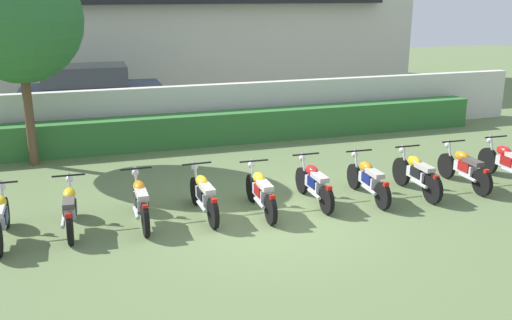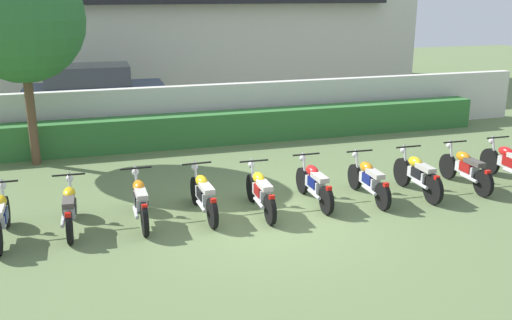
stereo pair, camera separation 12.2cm
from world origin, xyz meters
name	(u,v)px [view 2 (the right image)]	position (x,y,z in m)	size (l,w,h in m)	color
ground	(270,221)	(0.00, 0.00, 0.00)	(60.00, 60.00, 0.00)	#607547
building	(151,3)	(0.00, 16.56, 3.72)	(22.80, 6.50, 7.44)	beige
compound_wall	(198,112)	(0.00, 6.73, 0.81)	(21.66, 0.30, 1.61)	silver
hedge_row	(204,129)	(0.00, 6.03, 0.45)	(17.33, 0.70, 0.91)	#337033
parked_car	(94,94)	(-2.86, 10.15, 0.94)	(4.54, 2.15, 1.89)	navy
tree_near_inspector	(21,20)	(-4.50, 5.35, 3.59)	(3.02, 3.02, 5.11)	brown
motorcycle_in_row_1	(1,217)	(-4.80, 0.56, 0.44)	(0.60, 1.86, 0.95)	black
motorcycle_in_row_2	(70,207)	(-3.64, 0.69, 0.44)	(0.60, 1.82, 0.94)	black
motorcycle_in_row_3	(140,200)	(-2.37, 0.66, 0.45)	(0.60, 1.89, 0.97)	black
motorcycle_in_row_4	(203,194)	(-1.15, 0.67, 0.44)	(0.60, 1.90, 0.95)	black
motorcycle_in_row_5	(260,191)	(-0.03, 0.51, 0.44)	(0.60, 1.88, 0.95)	black
motorcycle_in_row_6	(314,183)	(1.18, 0.67, 0.44)	(0.60, 1.86, 0.94)	black
motorcycle_in_row_7	(369,179)	(2.38, 0.57, 0.44)	(0.60, 1.89, 0.94)	black
motorcycle_in_row_8	(418,174)	(3.52, 0.51, 0.46)	(0.60, 1.86, 0.98)	black
motorcycle_in_row_9	(466,168)	(4.82, 0.62, 0.44)	(0.60, 1.88, 0.95)	black
motorcycle_in_row_10	(508,163)	(5.97, 0.64, 0.46)	(0.60, 1.87, 0.98)	black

